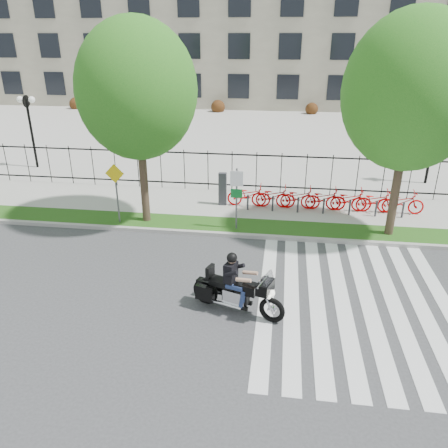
# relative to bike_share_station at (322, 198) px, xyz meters

# --- Properties ---
(ground) EXTENTS (120.00, 120.00, 0.00)m
(ground) POSITION_rel_bike_share_station_xyz_m (-4.26, -7.20, -0.67)
(ground) COLOR #38383A
(ground) RESTS_ON ground
(curb) EXTENTS (60.00, 0.20, 0.15)m
(curb) POSITION_rel_bike_share_station_xyz_m (-4.26, -3.10, -0.59)
(curb) COLOR #A09C96
(curb) RESTS_ON ground
(grass_verge) EXTENTS (60.00, 1.50, 0.15)m
(grass_verge) POSITION_rel_bike_share_station_xyz_m (-4.26, -2.25, -0.59)
(grass_verge) COLOR #1F4912
(grass_verge) RESTS_ON ground
(sidewalk) EXTENTS (60.00, 3.50, 0.15)m
(sidewalk) POSITION_rel_bike_share_station_xyz_m (-4.26, 0.25, -0.59)
(sidewalk) COLOR #ACA9A0
(sidewalk) RESTS_ON ground
(plaza) EXTENTS (80.00, 34.00, 0.10)m
(plaza) POSITION_rel_bike_share_station_xyz_m (-4.26, 17.80, -0.62)
(plaza) COLOR #ACA9A0
(plaza) RESTS_ON ground
(crosswalk_stripes) EXTENTS (5.70, 8.00, 0.01)m
(crosswalk_stripes) POSITION_rel_bike_share_station_xyz_m (0.57, -7.20, -0.66)
(crosswalk_stripes) COLOR silver
(crosswalk_stripes) RESTS_ON ground
(iron_fence) EXTENTS (30.00, 0.06, 2.00)m
(iron_fence) POSITION_rel_bike_share_station_xyz_m (-4.26, 2.00, 0.48)
(iron_fence) COLOR black
(iron_fence) RESTS_ON sidewalk
(office_building) EXTENTS (60.00, 21.90, 20.15)m
(office_building) POSITION_rel_bike_share_station_xyz_m (-4.26, 37.72, 9.30)
(office_building) COLOR gray
(office_building) RESTS_ON ground
(lamp_post_left) EXTENTS (1.06, 0.70, 4.25)m
(lamp_post_left) POSITION_rel_bike_share_station_xyz_m (-16.26, 4.80, 2.54)
(lamp_post_left) COLOR black
(lamp_post_left) RESTS_ON ground
(lamp_post_right) EXTENTS (1.06, 0.70, 4.25)m
(lamp_post_right) POSITION_rel_bike_share_station_xyz_m (5.74, 4.80, 2.54)
(lamp_post_right) COLOR black
(lamp_post_right) RESTS_ON ground
(street_tree_1) EXTENTS (4.55, 4.55, 7.89)m
(street_tree_1) POSITION_rel_bike_share_station_xyz_m (-7.35, -2.25, 4.74)
(street_tree_1) COLOR #372A1E
(street_tree_1) RESTS_ON grass_verge
(street_tree_2) EXTENTS (4.79, 4.79, 8.12)m
(street_tree_2) POSITION_rel_bike_share_station_xyz_m (2.47, -2.25, 4.84)
(street_tree_2) COLOR #372A1E
(street_tree_2) RESTS_ON grass_verge
(bike_share_station) EXTENTS (8.95, 0.88, 1.50)m
(bike_share_station) POSITION_rel_bike_share_station_xyz_m (0.00, 0.00, 0.00)
(bike_share_station) COLOR #2D2D33
(bike_share_station) RESTS_ON sidewalk
(sign_pole_regulatory) EXTENTS (0.50, 0.09, 2.50)m
(sign_pole_regulatory) POSITION_rel_bike_share_station_xyz_m (-3.51, -2.62, 1.07)
(sign_pole_regulatory) COLOR #59595B
(sign_pole_regulatory) RESTS_ON grass_verge
(sign_pole_warning) EXTENTS (0.78, 0.09, 2.49)m
(sign_pole_warning) POSITION_rel_bike_share_station_xyz_m (-8.41, -2.62, 1.08)
(sign_pole_warning) COLOR #59595B
(sign_pole_warning) RESTS_ON grass_verge
(motorcycle_rider) EXTENTS (2.76, 1.38, 2.22)m
(motorcycle_rider) POSITION_rel_bike_share_station_xyz_m (-2.88, -8.10, 0.07)
(motorcycle_rider) COLOR black
(motorcycle_rider) RESTS_ON ground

